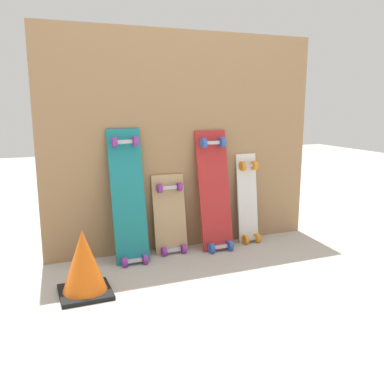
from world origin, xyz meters
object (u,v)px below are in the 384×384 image
skateboard_white (248,202)px  traffic_cone (84,263)px  skateboard_red (215,195)px  skateboard_teal (129,201)px  skateboard_natural (170,219)px

skateboard_white → traffic_cone: (-1.29, -0.47, -0.12)m
skateboard_red → traffic_cone: size_ratio=2.45×
skateboard_teal → skateboard_white: size_ratio=1.29×
skateboard_natural → skateboard_red: 0.36m
skateboard_white → skateboard_natural: bearing=-179.8°
skateboard_red → traffic_cone: 1.10m
skateboard_teal → skateboard_white: bearing=3.0°
skateboard_natural → skateboard_white: skateboard_white is taller
traffic_cone → skateboard_natural: bearing=35.2°
skateboard_red → skateboard_white: skateboard_red is taller
skateboard_teal → skateboard_white: skateboard_teal is taller
skateboard_white → skateboard_red: bearing=-172.1°
skateboard_red → traffic_cone: skateboard_red is taller
skateboard_teal → traffic_cone: bearing=-130.6°
skateboard_red → skateboard_teal: bearing=-179.3°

